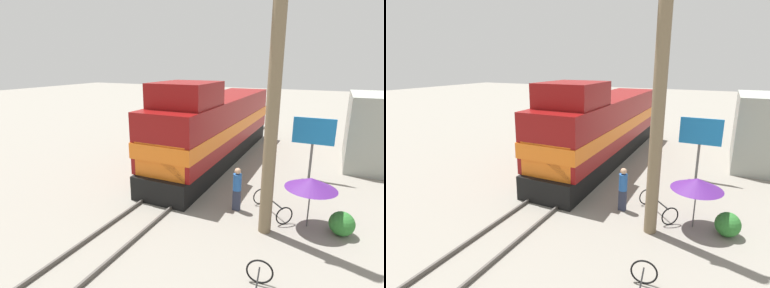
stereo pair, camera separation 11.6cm
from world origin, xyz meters
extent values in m
plane|color=gray|center=(0.00, 0.00, 0.00)|extent=(120.00, 120.00, 0.00)
cube|color=#4C4742|center=(-0.72, 0.00, 0.07)|extent=(0.08, 31.91, 0.15)
cube|color=#4C4742|center=(0.72, 0.00, 0.07)|extent=(0.08, 31.91, 0.15)
cube|color=black|center=(0.00, 5.40, 0.55)|extent=(2.63, 14.35, 1.10)
cube|color=maroon|center=(0.00, 5.40, 2.48)|extent=(2.86, 13.78, 2.77)
cube|color=orange|center=(0.00, 5.40, 2.21)|extent=(2.90, 13.92, 0.70)
cube|color=orange|center=(0.00, -0.48, 1.86)|extent=(2.43, 2.01, 1.52)
cube|color=maroon|center=(0.00, 1.10, 4.44)|extent=(2.69, 3.16, 1.14)
cylinder|color=#726047|center=(4.57, -1.76, 4.63)|extent=(0.44, 0.44, 9.26)
cylinder|color=#4C4C4C|center=(5.92, -0.76, 0.91)|extent=(0.05, 0.05, 1.82)
cone|color=#4C1E72|center=(5.92, -0.76, 1.72)|extent=(1.82, 1.82, 0.41)
cube|color=#595959|center=(5.56, 4.37, 0.93)|extent=(0.12, 0.12, 1.86)
cube|color=#1972BF|center=(5.56, 4.37, 2.54)|extent=(2.03, 0.08, 1.35)
sphere|color=#2D722D|center=(7.05, -0.85, 0.43)|extent=(0.86, 0.86, 0.86)
cube|color=#2D3347|center=(3.16, -0.65, 0.44)|extent=(0.30, 0.20, 0.88)
cylinder|color=#2659A5|center=(3.16, -0.65, 1.23)|extent=(0.34, 0.34, 0.70)
sphere|color=tan|center=(3.16, -0.65, 1.70)|extent=(0.26, 0.26, 0.26)
torus|color=black|center=(3.95, 0.29, 0.36)|extent=(0.56, 0.52, 0.71)
torus|color=black|center=(5.12, -1.00, 0.36)|extent=(0.56, 0.52, 0.71)
cube|color=black|center=(4.54, -0.35, 0.56)|extent=(1.03, 1.13, 0.04)
cylinder|color=black|center=(4.33, -0.13, 0.48)|extent=(0.04, 0.04, 0.30)
torus|color=black|center=(5.02, -4.49, 0.37)|extent=(0.74, 0.14, 0.74)
cube|color=black|center=(5.13, -5.30, 0.59)|extent=(0.22, 1.38, 0.04)
camera|label=1|loc=(6.35, -11.56, 5.88)|focal=28.00mm
camera|label=2|loc=(6.46, -11.51, 5.88)|focal=28.00mm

